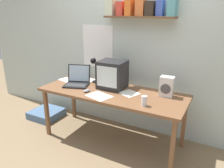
# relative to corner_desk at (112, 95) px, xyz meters

# --- Properties ---
(ground_plane) EXTENTS (12.00, 12.00, 0.00)m
(ground_plane) POSITION_rel_corner_desk_xyz_m (0.00, 0.00, -0.66)
(ground_plane) COLOR #887051
(back_wall) EXTENTS (5.60, 0.24, 2.60)m
(back_wall) POSITION_rel_corner_desk_xyz_m (0.00, 0.51, 0.65)
(back_wall) COLOR silver
(back_wall) RESTS_ON ground_plane
(corner_desk) EXTENTS (1.87, 0.72, 0.71)m
(corner_desk) POSITION_rel_corner_desk_xyz_m (0.00, 0.00, 0.00)
(corner_desk) COLOR brown
(corner_desk) RESTS_ON ground_plane
(crt_monitor) EXTENTS (0.35, 0.32, 0.36)m
(crt_monitor) POSITION_rel_corner_desk_xyz_m (-0.06, 0.13, 0.24)
(crt_monitor) COLOR #232326
(crt_monitor) RESTS_ON corner_desk
(laptop) EXTENTS (0.40, 0.39, 0.26)m
(laptop) POSITION_rel_corner_desk_xyz_m (-0.55, 0.02, 0.12)
(laptop) COLOR black
(laptop) RESTS_ON corner_desk
(desk_lamp) EXTENTS (0.11, 0.14, 0.36)m
(desk_lamp) POSITION_rel_corner_desk_xyz_m (-0.39, 0.19, 0.29)
(desk_lamp) COLOR black
(desk_lamp) RESTS_ON corner_desk
(juice_glass) EXTENTS (0.06, 0.06, 0.11)m
(juice_glass) POSITION_rel_corner_desk_xyz_m (0.51, -0.22, 0.11)
(juice_glass) COLOR white
(juice_glass) RESTS_ON corner_desk
(space_heater) EXTENTS (0.16, 0.13, 0.24)m
(space_heater) POSITION_rel_corner_desk_xyz_m (0.65, 0.17, 0.18)
(space_heater) COLOR white
(space_heater) RESTS_ON corner_desk
(computer_mouse) EXTENTS (0.08, 0.11, 0.03)m
(computer_mouse) POSITION_rel_corner_desk_xyz_m (-0.28, -0.16, 0.07)
(computer_mouse) COLOR gray
(computer_mouse) RESTS_ON corner_desk
(open_notebook) EXTENTS (0.28, 0.27, 0.00)m
(open_notebook) POSITION_rel_corner_desk_xyz_m (0.22, 0.04, 0.06)
(open_notebook) COLOR white
(open_notebook) RESTS_ON corner_desk
(loose_paper_near_laptop) EXTENTS (0.26, 0.21, 0.00)m
(loose_paper_near_laptop) POSITION_rel_corner_desk_xyz_m (-0.56, 0.24, 0.06)
(loose_paper_near_laptop) COLOR white
(loose_paper_near_laptop) RESTS_ON corner_desk
(printed_handout) EXTENTS (0.33, 0.28, 0.00)m
(printed_handout) POSITION_rel_corner_desk_xyz_m (-0.06, -0.22, 0.06)
(printed_handout) COLOR white
(printed_handout) RESTS_ON corner_desk
(loose_paper_near_monitor) EXTENTS (0.32, 0.23, 0.00)m
(loose_paper_near_monitor) POSITION_rel_corner_desk_xyz_m (-0.79, 0.09, 0.06)
(loose_paper_near_monitor) COLOR white
(loose_paper_near_monitor) RESTS_ON corner_desk
(floor_cushion) EXTENTS (0.46, 0.46, 0.12)m
(floor_cushion) POSITION_rel_corner_desk_xyz_m (-1.29, 0.08, -0.60)
(floor_cushion) COLOR slate
(floor_cushion) RESTS_ON ground_plane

